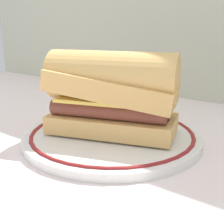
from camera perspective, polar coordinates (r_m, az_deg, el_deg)
ground_plane at (r=0.48m, az=0.05°, el=-5.28°), size 1.50×1.50×0.00m
plate at (r=0.48m, az=-0.00°, el=-4.30°), size 0.27×0.27×0.01m
sausage_sandwich at (r=0.46m, az=-0.00°, el=3.78°), size 0.21×0.14×0.12m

